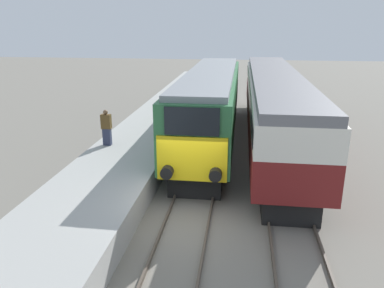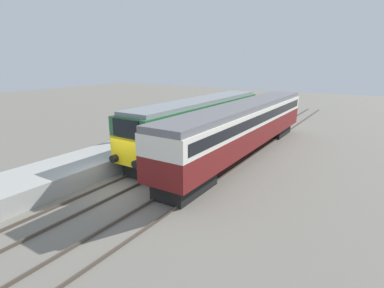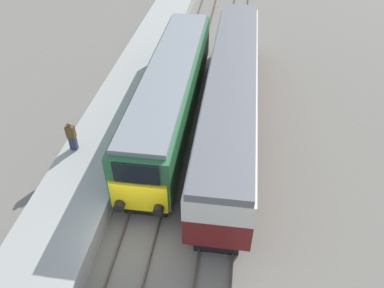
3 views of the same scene
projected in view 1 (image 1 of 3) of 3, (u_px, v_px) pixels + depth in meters
The scene contains 7 objects.
ground_plane at pixel (187, 224), 12.36m from camera, with size 120.00×120.00×0.00m, color slate.
platform_left at pixel (148, 137), 20.17m from camera, with size 3.50×50.00×1.00m.
rails_near_track at pixel (202, 167), 17.06m from camera, with size 1.51×60.00×0.14m.
rails_far_track at pixel (278, 171), 16.63m from camera, with size 1.50×60.00×0.14m.
locomotive at pixel (211, 103), 20.33m from camera, with size 2.70×16.14×3.94m.
passenger_carriage at pixel (274, 100), 20.36m from camera, with size 2.75×19.68×3.83m.
person_on_platform at pixel (107, 128), 16.95m from camera, with size 0.44×0.26×1.65m.
Camera 1 is at (1.61, -10.83, 6.31)m, focal length 35.00 mm.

